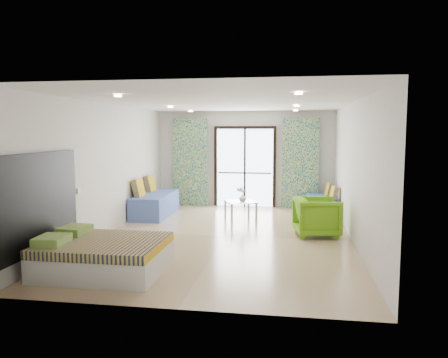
# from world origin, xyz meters

# --- Properties ---
(floor) EXTENTS (5.00, 7.50, 0.01)m
(floor) POSITION_xyz_m (0.00, 0.00, 0.00)
(floor) COLOR tan
(floor) RESTS_ON ground
(ceiling) EXTENTS (5.00, 7.50, 0.01)m
(ceiling) POSITION_xyz_m (0.00, 0.00, 2.70)
(ceiling) COLOR silver
(ceiling) RESTS_ON ground
(wall_back) EXTENTS (5.00, 0.01, 2.70)m
(wall_back) POSITION_xyz_m (0.00, 3.75, 1.35)
(wall_back) COLOR silver
(wall_back) RESTS_ON ground
(wall_front) EXTENTS (5.00, 0.01, 2.70)m
(wall_front) POSITION_xyz_m (0.00, -3.75, 1.35)
(wall_front) COLOR silver
(wall_front) RESTS_ON ground
(wall_left) EXTENTS (0.01, 7.50, 2.70)m
(wall_left) POSITION_xyz_m (-2.50, 0.00, 1.35)
(wall_left) COLOR silver
(wall_left) RESTS_ON ground
(wall_right) EXTENTS (0.01, 7.50, 2.70)m
(wall_right) POSITION_xyz_m (2.50, 0.00, 1.35)
(wall_right) COLOR silver
(wall_right) RESTS_ON ground
(balcony_door) EXTENTS (1.76, 0.08, 2.28)m
(balcony_door) POSITION_xyz_m (0.00, 3.72, 1.26)
(balcony_door) COLOR black
(balcony_door) RESTS_ON floor
(balcony_rail) EXTENTS (1.52, 0.03, 0.04)m
(balcony_rail) POSITION_xyz_m (0.00, 3.73, 0.95)
(balcony_rail) COLOR #595451
(balcony_rail) RESTS_ON balcony_door
(curtain_left) EXTENTS (1.00, 0.10, 2.50)m
(curtain_left) POSITION_xyz_m (-1.55, 3.57, 1.25)
(curtain_left) COLOR beige
(curtain_left) RESTS_ON floor
(curtain_right) EXTENTS (1.00, 0.10, 2.50)m
(curtain_right) POSITION_xyz_m (1.55, 3.57, 1.25)
(curtain_right) COLOR beige
(curtain_right) RESTS_ON floor
(downlight_a) EXTENTS (0.12, 0.12, 0.02)m
(downlight_a) POSITION_xyz_m (-1.40, -2.00, 2.67)
(downlight_a) COLOR #FFE0B2
(downlight_a) RESTS_ON ceiling
(downlight_b) EXTENTS (0.12, 0.12, 0.02)m
(downlight_b) POSITION_xyz_m (1.40, -2.00, 2.67)
(downlight_b) COLOR #FFE0B2
(downlight_b) RESTS_ON ceiling
(downlight_c) EXTENTS (0.12, 0.12, 0.02)m
(downlight_c) POSITION_xyz_m (-1.40, 1.00, 2.67)
(downlight_c) COLOR #FFE0B2
(downlight_c) RESTS_ON ceiling
(downlight_d) EXTENTS (0.12, 0.12, 0.02)m
(downlight_d) POSITION_xyz_m (1.40, 1.00, 2.67)
(downlight_d) COLOR #FFE0B2
(downlight_d) RESTS_ON ceiling
(downlight_e) EXTENTS (0.12, 0.12, 0.02)m
(downlight_e) POSITION_xyz_m (-1.40, 3.00, 2.67)
(downlight_e) COLOR #FFE0B2
(downlight_e) RESTS_ON ceiling
(downlight_f) EXTENTS (0.12, 0.12, 0.02)m
(downlight_f) POSITION_xyz_m (1.40, 3.00, 2.67)
(downlight_f) COLOR #FFE0B2
(downlight_f) RESTS_ON ceiling
(headboard) EXTENTS (0.06, 2.10, 1.50)m
(headboard) POSITION_xyz_m (-2.46, -2.56, 1.05)
(headboard) COLOR black
(headboard) RESTS_ON floor
(switch_plate) EXTENTS (0.02, 0.10, 0.10)m
(switch_plate) POSITION_xyz_m (-2.47, -1.31, 1.05)
(switch_plate) COLOR silver
(switch_plate) RESTS_ON wall_left
(bed) EXTENTS (1.78, 1.45, 0.61)m
(bed) POSITION_xyz_m (-1.47, -2.56, 0.26)
(bed) COLOR silver
(bed) RESTS_ON floor
(daybed_left) EXTENTS (0.82, 2.01, 0.98)m
(daybed_left) POSITION_xyz_m (-2.12, 1.96, 0.31)
(daybed_left) COLOR #4A65B1
(daybed_left) RESTS_ON floor
(daybed_right) EXTENTS (0.76, 1.66, 0.80)m
(daybed_right) POSITION_xyz_m (2.11, 2.62, 0.25)
(daybed_right) COLOR #4A65B1
(daybed_right) RESTS_ON floor
(coffee_table) EXTENTS (0.91, 0.91, 0.80)m
(coffee_table) POSITION_xyz_m (0.11, 1.72, 0.41)
(coffee_table) COLOR silver
(coffee_table) RESTS_ON floor
(vase) EXTENTS (0.21, 0.22, 0.18)m
(vase) POSITION_xyz_m (0.17, 1.64, 0.55)
(vase) COLOR white
(vase) RESTS_ON coffee_table
(armchair) EXTENTS (0.92, 0.96, 0.87)m
(armchair) POSITION_xyz_m (1.84, 0.30, 0.43)
(armchair) COLOR #62A915
(armchair) RESTS_ON floor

